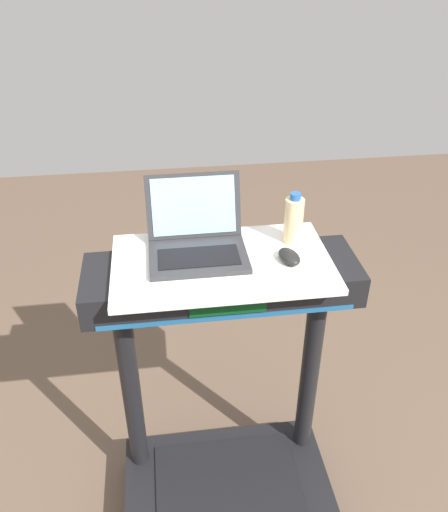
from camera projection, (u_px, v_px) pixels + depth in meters
name	position (u px, v px, depth m)	size (l,w,h in m)	color
desk_board	(222.00, 263.00, 1.69)	(0.70, 0.42, 0.02)	white
laptop	(197.00, 240.00, 1.71)	(0.31, 0.29, 0.23)	#2D2D30
computer_mouse	(289.00, 256.00, 1.68)	(0.06, 0.10, 0.03)	black
water_bottle	(294.00, 220.00, 1.75)	(0.06, 0.06, 0.18)	beige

